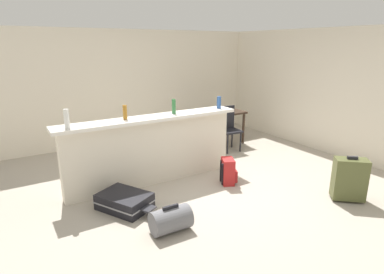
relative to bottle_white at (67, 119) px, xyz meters
name	(u,v)px	position (x,y,z in m)	size (l,w,h in m)	color
ground_plane	(208,185)	(1.96, -0.47, -1.25)	(13.00, 13.00, 0.05)	#ADA393
wall_back	(134,86)	(1.96, 2.58, 0.02)	(6.60, 0.10, 2.50)	silver
wall_right	(322,91)	(5.01, -0.17, 0.02)	(0.10, 6.00, 2.50)	silver
partition_half_wall	(153,152)	(1.25, 0.07, -0.70)	(2.80, 0.20, 1.05)	silver
bar_countertop	(151,118)	(1.25, 0.07, -0.16)	(2.96, 0.40, 0.05)	white
bottle_white	(67,119)	(0.00, 0.00, 0.00)	(0.07, 0.07, 0.26)	silver
bottle_amber	(125,112)	(0.84, 0.11, -0.02)	(0.06, 0.06, 0.22)	#9E661E
bottle_green	(174,107)	(1.65, 0.07, -0.01)	(0.06, 0.06, 0.24)	#2D6B38
bottle_blue	(219,102)	(2.54, 0.06, -0.03)	(0.07, 0.07, 0.21)	#284C89
dining_table	(217,115)	(3.40, 1.27, -0.58)	(1.10, 0.80, 0.74)	#332319
dining_chair_near_partition	(228,126)	(3.33, 0.77, -0.71)	(0.43, 0.43, 0.93)	black
suitcase_flat_black	(125,201)	(0.54, -0.53, -1.12)	(0.76, 0.89, 0.22)	black
backpack_red	(228,172)	(2.26, -0.61, -1.03)	(0.31, 0.33, 0.42)	red
duffel_bag_grey	(171,220)	(0.82, -1.35, -1.08)	(0.49, 0.31, 0.34)	slate
suitcase_upright_olive	(349,179)	(3.37, -1.98, -0.90)	(0.49, 0.47, 0.67)	#51562D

